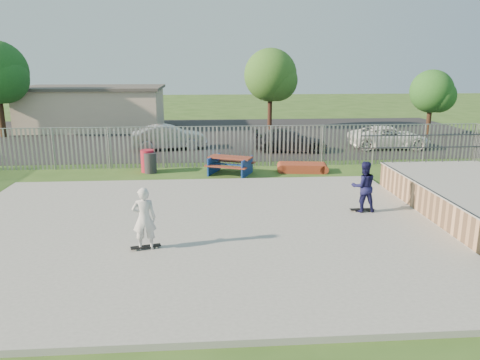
{
  "coord_description": "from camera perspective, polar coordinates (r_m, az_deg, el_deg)",
  "views": [
    {
      "loc": [
        0.44,
        -13.46,
        5.06
      ],
      "look_at": [
        1.59,
        2.0,
        1.1
      ],
      "focal_mm": 35.0,
      "sensor_mm": 36.0,
      "label": 1
    }
  ],
  "objects": [
    {
      "name": "funbox",
      "position": [
        22.14,
        7.61,
        1.51
      ],
      "size": [
        2.08,
        1.24,
        0.39
      ],
      "rotation": [
        0.0,
        0.0,
        -0.14
      ],
      "color": "maroon",
      "rests_on": "ground"
    },
    {
      "name": "skater_navy",
      "position": [
        16.06,
        14.83,
        -0.78
      ],
      "size": [
        0.84,
        0.66,
        1.71
      ],
      "primitive_type": "imported",
      "rotation": [
        0.0,
        0.0,
        3.15
      ],
      "color": "#141541",
      "rests_on": "concrete_slab"
    },
    {
      "name": "ground",
      "position": [
        14.39,
        -5.77,
        -6.34
      ],
      "size": [
        120.0,
        120.0,
        0.0
      ],
      "primitive_type": "plane",
      "color": "#30521C",
      "rests_on": "ground"
    },
    {
      "name": "skater_white",
      "position": [
        12.68,
        -11.6,
        -4.63
      ],
      "size": [
        0.65,
        0.46,
        1.71
      ],
      "primitive_type": "imported",
      "rotation": [
        0.0,
        0.0,
        3.22
      ],
      "color": "silver",
      "rests_on": "concrete_slab"
    },
    {
      "name": "trash_bin_grey",
      "position": [
        22.05,
        -10.87,
        2.06
      ],
      "size": [
        0.57,
        0.57,
        0.94
      ],
      "primitive_type": "cylinder",
      "color": "#2A2A2D",
      "rests_on": "ground"
    },
    {
      "name": "fence",
      "position": [
        18.51,
        -2.42,
        1.64
      ],
      "size": [
        26.04,
        16.02,
        2.0
      ],
      "color": "gray",
      "rests_on": "ground"
    },
    {
      "name": "skateboard_a",
      "position": [
        16.29,
        14.65,
        -3.56
      ],
      "size": [
        0.8,
        0.21,
        0.08
      ],
      "rotation": [
        0.0,
        0.0,
        0.01
      ],
      "color": "black",
      "rests_on": "concrete_slab"
    },
    {
      "name": "concrete_slab",
      "position": [
        14.36,
        -5.78,
        -6.06
      ],
      "size": [
        15.0,
        12.0,
        0.15
      ],
      "primitive_type": "cube",
      "color": "gray",
      "rests_on": "ground"
    },
    {
      "name": "tree_right",
      "position": [
        35.07,
        22.32,
        9.95
      ],
      "size": [
        2.92,
        2.92,
        4.5
      ],
      "color": "#392316",
      "rests_on": "ground"
    },
    {
      "name": "picnic_table",
      "position": [
        21.42,
        -1.19,
        1.81
      ],
      "size": [
        2.41,
        2.23,
        0.82
      ],
      "rotation": [
        0.0,
        0.0,
        -0.41
      ],
      "color": "maroon",
      "rests_on": "ground"
    },
    {
      "name": "car_white",
      "position": [
        29.13,
        17.72,
        4.98
      ],
      "size": [
        4.75,
        2.32,
        1.3
      ],
      "primitive_type": "imported",
      "rotation": [
        0.0,
        0.0,
        1.54
      ],
      "color": "white",
      "rests_on": "parking_lot"
    },
    {
      "name": "trash_bin_red",
      "position": [
        22.27,
        -11.19,
        2.29
      ],
      "size": [
        0.63,
        0.63,
        1.04
      ],
      "primitive_type": "cylinder",
      "color": "#A5192C",
      "rests_on": "ground"
    },
    {
      "name": "quarter_pipe",
      "position": [
        17.68,
        26.76,
        -2.0
      ],
      "size": [
        5.5,
        7.05,
        2.19
      ],
      "color": "tan",
      "rests_on": "ground"
    },
    {
      "name": "building",
      "position": [
        37.58,
        -17.4,
        8.42
      ],
      "size": [
        10.4,
        6.4,
        3.2
      ],
      "color": "beige",
      "rests_on": "ground"
    },
    {
      "name": "car_silver",
      "position": [
        27.72,
        -8.68,
        5.19
      ],
      "size": [
        4.52,
        2.2,
        1.43
      ],
      "primitive_type": "imported",
      "rotation": [
        0.0,
        0.0,
        1.73
      ],
      "color": "#A3A3A8",
      "rests_on": "parking_lot"
    },
    {
      "name": "parking_lot",
      "position": [
        32.85,
        -4.99,
        5.43
      ],
      "size": [
        40.0,
        18.0,
        0.02
      ],
      "primitive_type": "cube",
      "color": "black",
      "rests_on": "ground"
    },
    {
      "name": "skateboard_b",
      "position": [
        12.96,
        -11.42,
        -8.05
      ],
      "size": [
        0.82,
        0.39,
        0.08
      ],
      "rotation": [
        0.0,
        0.0,
        0.25
      ],
      "color": "black",
      "rests_on": "concrete_slab"
    },
    {
      "name": "car_dark",
      "position": [
        26.94,
        6.09,
        4.78
      ],
      "size": [
        4.37,
        2.15,
        1.22
      ],
      "primitive_type": "imported",
      "rotation": [
        0.0,
        0.0,
        1.46
      ],
      "color": "black",
      "rests_on": "parking_lot"
    },
    {
      "name": "tree_mid",
      "position": [
        35.37,
        3.72,
        12.64
      ],
      "size": [
        3.88,
        3.88,
        5.99
      ],
      "color": "#3D2218",
      "rests_on": "ground"
    }
  ]
}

